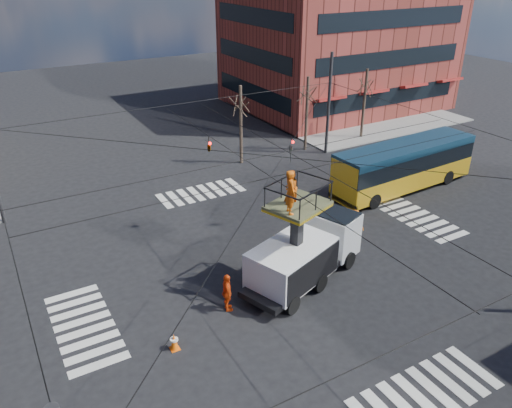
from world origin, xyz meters
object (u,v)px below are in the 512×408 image
object	(u,v)px
utility_truck	(306,242)
worker_ground	(227,293)
city_bus	(404,165)
flagger	(355,224)
traffic_cone	(174,342)

from	to	relation	value
utility_truck	worker_ground	world-z (taller)	utility_truck
city_bus	flagger	size ratio (longest dim) A/B	6.52
worker_ground	flagger	size ratio (longest dim) A/B	1.10
traffic_cone	flagger	distance (m)	12.70
city_bus	traffic_cone	bearing A→B (deg)	-162.86
worker_ground	flagger	xyz separation A→B (m)	(9.19, 2.29, -0.08)
worker_ground	traffic_cone	bearing A→B (deg)	126.12
utility_truck	traffic_cone	xyz separation A→B (m)	(-7.46, -1.54, -1.65)
traffic_cone	city_bus	bearing A→B (deg)	19.96
city_bus	traffic_cone	distance (m)	20.69
city_bus	worker_ground	size ratio (longest dim) A/B	5.94
utility_truck	city_bus	bearing A→B (deg)	5.15
city_bus	traffic_cone	size ratio (longest dim) A/B	14.46
utility_truck	flagger	distance (m)	5.26
city_bus	traffic_cone	xyz separation A→B (m)	(-19.40, -7.05, -1.34)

